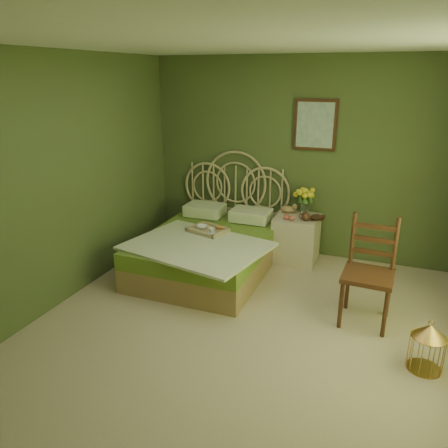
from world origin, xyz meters
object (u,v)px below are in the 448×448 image
at_px(bed, 210,246).
at_px(birdcage, 427,348).
at_px(chair, 370,264).
at_px(nightstand, 297,234).

distance_m(bed, birdcage, 2.76).
bearing_deg(bed, birdcage, -25.99).
height_order(chair, birdcage, chair).
distance_m(nightstand, chair, 1.55).
relative_size(bed, birdcage, 5.12).
bearing_deg(bed, nightstand, 34.59).
bearing_deg(bed, chair, -15.31).
bearing_deg(birdcage, bed, 154.01).
relative_size(bed, nightstand, 2.10).
xyz_separation_m(nightstand, chair, (0.97, -1.19, 0.23)).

